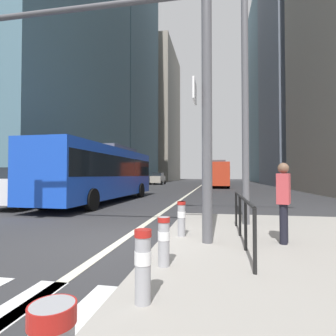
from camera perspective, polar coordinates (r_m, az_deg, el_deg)
name	(u,v)px	position (r m, az deg, el deg)	size (l,w,h in m)	color
ground_plane	(193,191)	(26.15, 5.36, -4.98)	(160.00, 160.00, 0.00)	#303033
lane_centre_line	(199,187)	(36.11, 6.73, -4.01)	(0.20, 80.00, 0.01)	beige
office_tower_left_mid	(120,65)	(55.80, -10.31, 20.93)	(10.95, 19.44, 45.74)	slate
office_tower_left_far	(151,116)	(76.94, -3.74, 10.98)	(13.98, 21.97, 36.44)	gray
office_tower_right_far	(280,87)	(70.18, 22.82, 15.66)	(11.91, 23.73, 44.33)	slate
city_bus_blue_oncoming	(103,171)	(15.98, -13.84, -0.58)	(2.85, 11.30, 3.40)	blue
sedan_white_oncoming	(26,187)	(14.97, -28.20, -3.62)	(2.16, 4.36, 1.94)	silver
city_bus_red_receding	(218,173)	(35.97, 10.58, -1.09)	(2.84, 11.07, 3.40)	red
car_oncoming_mid	(158,179)	(44.52, -2.18, -2.28)	(2.06, 4.15, 1.94)	#B2A899
car_receding_near	(224,178)	(49.60, 11.84, -2.17)	(2.11, 4.08, 1.94)	maroon
car_receding_far	(216,178)	(51.69, 10.28, -2.15)	(2.07, 4.57, 1.94)	gold
traffic_signal_gantry	(108,65)	(6.73, -12.84, 20.82)	(6.73, 0.65, 6.00)	#515156
street_lamp_post	(245,51)	(8.93, 16.15, 23.01)	(5.50, 0.32, 8.00)	#56565B
bollard_left	(143,262)	(3.17, -5.41, -19.46)	(0.20, 0.20, 0.82)	#99999E
bollard_right	(164,239)	(4.34, -0.91, -14.90)	(0.20, 0.20, 0.77)	#99999E
bollard_back	(181,217)	(6.36, 2.91, -10.39)	(0.20, 0.20, 0.82)	#99999E
pedestrian_railing	(242,209)	(5.96, 15.67, -8.47)	(0.06, 3.75, 0.98)	black
pedestrian_waiting	(284,198)	(6.15, 23.55, -6.01)	(0.36, 0.44, 1.70)	black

